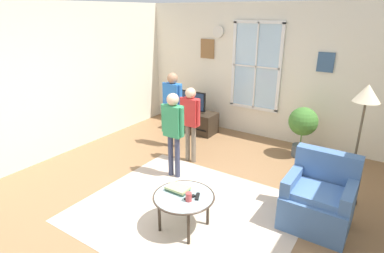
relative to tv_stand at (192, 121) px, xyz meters
name	(u,v)px	position (x,y,z in m)	size (l,w,h in m)	color
ground_plane	(169,212)	(1.38, -2.65, -0.23)	(6.04, 6.97, 0.02)	olive
back_wall	(267,73)	(1.37, 0.59, 1.10)	(5.44, 0.17, 2.63)	silver
side_wall_left	(30,86)	(-1.41, -2.65, 1.09)	(0.12, 6.37, 2.63)	silver
area_rug	(188,210)	(1.58, -2.50, -0.22)	(2.72, 2.34, 0.01)	#C6B29E
tv_stand	(192,121)	(0.00, 0.00, 0.00)	(1.07, 0.47, 0.45)	#2D2319
television	(192,101)	(0.00, 0.00, 0.45)	(0.62, 0.08, 0.44)	#4C4C4C
armchair	(319,199)	(3.03, -1.83, 0.10)	(0.76, 0.74, 0.87)	#476B9E
coffee_table	(184,198)	(1.73, -2.81, 0.19)	(0.73, 0.73, 0.45)	#99B2B7
book_stack	(178,189)	(1.61, -2.76, 0.25)	(0.27, 0.18, 0.06)	#3A6D53
cup	(189,197)	(1.84, -2.87, 0.27)	(0.07, 0.07, 0.10)	#BF3F3F
remote_near_books	(190,197)	(1.82, -2.81, 0.23)	(0.04, 0.14, 0.02)	black
remote_near_cup	(197,196)	(1.88, -2.75, 0.23)	(0.04, 0.14, 0.02)	black
person_red_shirt	(191,116)	(0.79, -1.26, 0.60)	(0.39, 0.18, 1.30)	#726656
person_blue_shirt	(173,102)	(0.16, -0.90, 0.67)	(0.43, 0.20, 1.43)	black
person_green_shirt	(173,126)	(0.87, -1.84, 0.62)	(0.41, 0.18, 1.35)	#333851
potted_plant_by_window	(303,125)	(2.32, -0.01, 0.38)	(0.50, 0.50, 0.91)	#4C565B
floor_lamp	(365,106)	(3.28, -1.11, 1.15)	(0.32, 0.32, 1.64)	black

